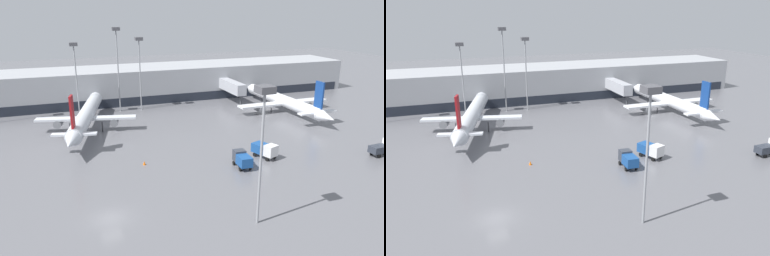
% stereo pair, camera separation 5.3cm
% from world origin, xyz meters
% --- Properties ---
extents(ground_plane, '(320.00, 320.00, 0.00)m').
position_xyz_m(ground_plane, '(0.00, 0.00, 0.00)').
color(ground_plane, slate).
extents(terminal_building, '(160.00, 27.66, 9.00)m').
position_xyz_m(terminal_building, '(0.15, 61.94, 4.49)').
color(terminal_building, '#9EA0A5').
rests_on(terminal_building, ground_plane).
extents(parked_jet_0, '(20.50, 37.38, 10.58)m').
position_xyz_m(parked_jet_0, '(0.26, 36.50, 3.36)').
color(parked_jet_0, silver).
rests_on(parked_jet_0, ground_plane).
extents(parked_jet_2, '(24.47, 36.93, 9.77)m').
position_xyz_m(parked_jet_2, '(48.06, 36.32, 2.61)').
color(parked_jet_2, silver).
rests_on(parked_jet_2, ground_plane).
extents(service_truck_0, '(2.19, 4.19, 2.56)m').
position_xyz_m(service_truck_0, '(22.37, 8.49, 1.50)').
color(service_truck_0, '#19478C').
rests_on(service_truck_0, ground_plane).
extents(service_truck_1, '(5.27, 2.09, 2.86)m').
position_xyz_m(service_truck_1, '(48.40, 4.95, 1.51)').
color(service_truck_1, '#2D333D').
rests_on(service_truck_1, ground_plane).
extents(service_truck_2, '(3.48, 4.84, 2.60)m').
position_xyz_m(service_truck_2, '(28.01, 10.99, 1.52)').
color(service_truck_2, '#19478C').
rests_on(service_truck_2, ground_plane).
extents(traffic_cone_1, '(0.48, 0.48, 0.66)m').
position_xyz_m(traffic_cone_1, '(7.62, 14.86, 0.33)').
color(traffic_cone_1, orange).
rests_on(traffic_cone_1, ground_plane).
extents(apron_light_mast_1, '(1.80, 1.80, 16.83)m').
position_xyz_m(apron_light_mast_1, '(16.56, -6.95, 13.42)').
color(apron_light_mast_1, gray).
rests_on(apron_light_mast_1, ground_plane).
extents(apron_light_mast_2, '(1.80, 1.80, 17.34)m').
position_xyz_m(apron_light_mast_2, '(-0.43, 48.86, 13.78)').
color(apron_light_mast_2, gray).
rests_on(apron_light_mast_2, ground_plane).
extents(apron_light_mast_3, '(1.80, 1.80, 18.06)m').
position_xyz_m(apron_light_mast_3, '(14.86, 49.92, 14.28)').
color(apron_light_mast_3, gray).
rests_on(apron_light_mast_3, ground_plane).
extents(apron_light_mast_5, '(1.80, 1.80, 20.48)m').
position_xyz_m(apron_light_mast_5, '(9.51, 50.09, 15.92)').
color(apron_light_mast_5, gray).
rests_on(apron_light_mast_5, ground_plane).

